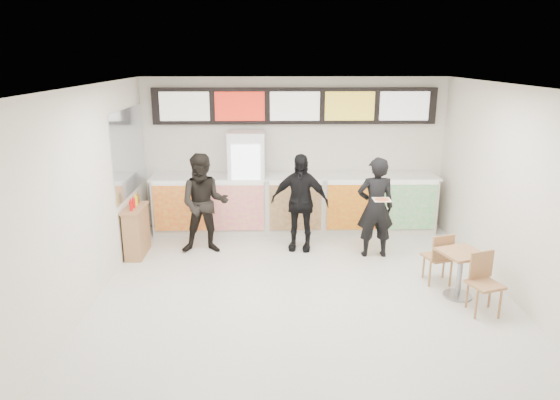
{
  "coord_description": "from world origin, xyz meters",
  "views": [
    {
      "loc": [
        -0.46,
        -6.36,
        3.38
      ],
      "look_at": [
        -0.32,
        1.2,
        1.19
      ],
      "focal_mm": 32.0,
      "sensor_mm": 36.0,
      "label": 1
    }
  ],
  "objects_px": {
    "drinks_fridge": "(247,182)",
    "customer_left": "(204,204)",
    "customer_mid": "(300,202)",
    "service_counter": "(295,203)",
    "condiment_ledge": "(137,231)",
    "customer_main": "(375,207)",
    "cafe_table": "(460,266)"
  },
  "relations": [
    {
      "from": "drinks_fridge",
      "to": "customer_left",
      "type": "relative_size",
      "value": 1.12
    },
    {
      "from": "customer_left",
      "to": "customer_mid",
      "type": "distance_m",
      "value": 1.68
    },
    {
      "from": "service_counter",
      "to": "condiment_ledge",
      "type": "relative_size",
      "value": 5.33
    },
    {
      "from": "service_counter",
      "to": "customer_main",
      "type": "xyz_separation_m",
      "value": [
        1.32,
        -1.3,
        0.31
      ]
    },
    {
      "from": "service_counter",
      "to": "customer_mid",
      "type": "relative_size",
      "value": 3.16
    },
    {
      "from": "customer_main",
      "to": "customer_left",
      "type": "xyz_separation_m",
      "value": [
        -2.96,
        0.23,
        0.01
      ]
    },
    {
      "from": "customer_mid",
      "to": "cafe_table",
      "type": "height_order",
      "value": "customer_mid"
    },
    {
      "from": "customer_left",
      "to": "cafe_table",
      "type": "xyz_separation_m",
      "value": [
        3.89,
        -1.82,
        -0.41
      ]
    },
    {
      "from": "drinks_fridge",
      "to": "customer_main",
      "type": "height_order",
      "value": "drinks_fridge"
    },
    {
      "from": "service_counter",
      "to": "condiment_ledge",
      "type": "bearing_deg",
      "value": -157.09
    },
    {
      "from": "drinks_fridge",
      "to": "customer_main",
      "type": "relative_size",
      "value": 1.14
    },
    {
      "from": "service_counter",
      "to": "customer_left",
      "type": "relative_size",
      "value": 3.12
    },
    {
      "from": "customer_mid",
      "to": "cafe_table",
      "type": "relative_size",
      "value": 1.19
    },
    {
      "from": "drinks_fridge",
      "to": "customer_left",
      "type": "height_order",
      "value": "drinks_fridge"
    },
    {
      "from": "drinks_fridge",
      "to": "customer_mid",
      "type": "height_order",
      "value": "drinks_fridge"
    },
    {
      "from": "service_counter",
      "to": "customer_left",
      "type": "xyz_separation_m",
      "value": [
        -1.64,
        -1.07,
        0.32
      ]
    },
    {
      "from": "drinks_fridge",
      "to": "customer_left",
      "type": "bearing_deg",
      "value": -122.84
    },
    {
      "from": "service_counter",
      "to": "cafe_table",
      "type": "distance_m",
      "value": 3.66
    },
    {
      "from": "cafe_table",
      "to": "drinks_fridge",
      "type": "bearing_deg",
      "value": 119.59
    },
    {
      "from": "customer_main",
      "to": "customer_left",
      "type": "distance_m",
      "value": 2.97
    },
    {
      "from": "cafe_table",
      "to": "condiment_ledge",
      "type": "distance_m",
      "value": 5.35
    },
    {
      "from": "customer_main",
      "to": "customer_mid",
      "type": "distance_m",
      "value": 1.33
    },
    {
      "from": "customer_mid",
      "to": "cafe_table",
      "type": "distance_m",
      "value": 2.96
    },
    {
      "from": "service_counter",
      "to": "customer_mid",
      "type": "xyz_separation_m",
      "value": [
        0.04,
        -0.96,
        0.31
      ]
    },
    {
      "from": "condiment_ledge",
      "to": "drinks_fridge",
      "type": "bearing_deg",
      "value": 32.65
    },
    {
      "from": "drinks_fridge",
      "to": "customer_mid",
      "type": "bearing_deg",
      "value": -44.84
    },
    {
      "from": "drinks_fridge",
      "to": "condiment_ledge",
      "type": "xyz_separation_m",
      "value": [
        -1.89,
        -1.21,
        -0.55
      ]
    },
    {
      "from": "customer_left",
      "to": "cafe_table",
      "type": "bearing_deg",
      "value": -27.87
    },
    {
      "from": "service_counter",
      "to": "customer_mid",
      "type": "bearing_deg",
      "value": -87.44
    },
    {
      "from": "customer_left",
      "to": "cafe_table",
      "type": "distance_m",
      "value": 4.31
    },
    {
      "from": "service_counter",
      "to": "customer_main",
      "type": "distance_m",
      "value": 1.88
    },
    {
      "from": "service_counter",
      "to": "drinks_fridge",
      "type": "height_order",
      "value": "drinks_fridge"
    }
  ]
}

